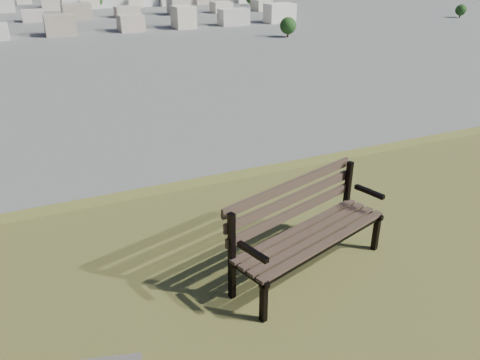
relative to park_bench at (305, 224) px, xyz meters
name	(u,v)px	position (x,y,z in m)	size (l,w,h in m)	color
park_bench	(305,224)	(0.00, 0.00, 0.00)	(2.10, 1.22, 1.05)	#423026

